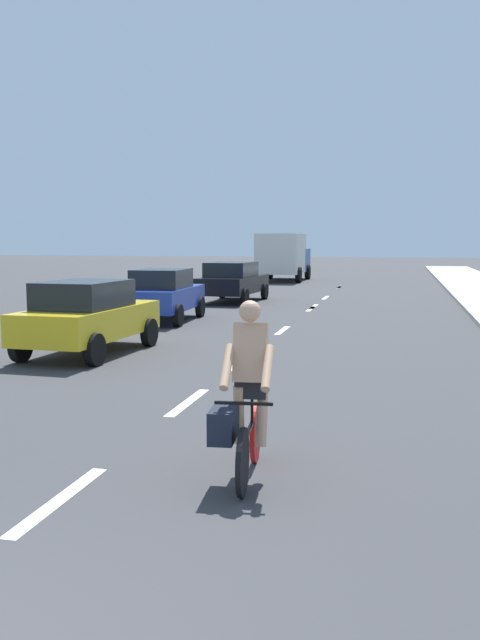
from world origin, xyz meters
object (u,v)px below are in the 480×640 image
object	(u,v)px
parked_car_black	(232,281)
delivery_truck	(283,256)
cyclist	(244,399)
parked_car_blue	(163,294)
parked_car_yellow	(88,315)

from	to	relation	value
parked_car_black	delivery_truck	xyz separation A→B (m)	(-0.40, 14.61, 0.66)
parked_car_black	cyclist	bearing A→B (deg)	-72.69
cyclist	parked_car_blue	xyz separation A→B (m)	(-5.39, 12.97, 0.00)
cyclist	parked_car_yellow	world-z (taller)	cyclist
parked_car_blue	parked_car_black	distance (m)	6.95
cyclist	delivery_truck	distance (m)	34.94
parked_car_blue	parked_car_black	xyz separation A→B (m)	(0.45, 6.94, 0.01)
parked_car_black	parked_car_yellow	bearing A→B (deg)	-86.68
parked_car_yellow	parked_car_black	bearing A→B (deg)	92.84
delivery_truck	parked_car_black	bearing A→B (deg)	-88.24
parked_car_yellow	parked_car_black	distance (m)	13.04
parked_car_yellow	parked_car_black	world-z (taller)	same
parked_car_yellow	cyclist	bearing A→B (deg)	-51.31
cyclist	parked_car_yellow	xyz separation A→B (m)	(-4.95, 6.87, 0.00)
parked_car_yellow	delivery_truck	distance (m)	27.66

